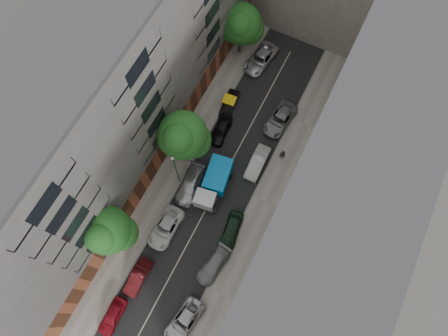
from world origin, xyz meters
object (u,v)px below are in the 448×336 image
Objects in this scene: car_right_3 at (257,163)px; tree_mid at (183,137)px; car_left_2 at (166,228)px; tree_far at (241,26)px; car_left_3 at (190,185)px; car_left_5 at (229,104)px; tarp_truck at (214,183)px; car_right_1 at (214,265)px; lamp_post at (175,168)px; car_right_2 at (232,229)px; tree_near at (108,232)px; car_right_0 at (184,321)px; car_left_1 at (138,277)px; car_left_0 at (112,316)px; car_left_4 at (221,130)px; car_right_4 at (280,119)px; pedestrian at (282,154)px; car_left_6 at (261,59)px.

tree_mid is (-7.30, -3.15, 5.74)m from car_right_3.
car_left_2 is 24.90m from tree_far.
car_left_5 is at bearing 87.14° from car_left_3.
car_right_1 is at bearing -72.09° from tarp_truck.
car_right_2 is at bearing -17.33° from lamp_post.
tree_near is at bearing -134.22° from car_left_2.
tree_mid reaches higher than car_left_5.
car_right_3 is (5.60, 5.80, -0.01)m from car_left_3.
tree_mid is 3.36m from lamp_post.
car_right_0 is (6.27, -7.35, -0.02)m from car_left_2.
car_left_1 is 6.80m from tree_near.
car_right_0 is at bearing 20.61° from car_left_0.
car_right_1 is 27.51m from tree_far.
car_left_4 is 1.00× the size of car_right_2.
tree_mid is 1.22× the size of tree_far.
car_right_3 reaches higher than car_left_5.
tarp_truck is at bearing -99.84° from car_right_4.
tree_mid is 12.09m from pedestrian.
car_left_5 is at bearing 92.33° from car_left_2.
car_left_6 is 5.32m from tree_far.
tarp_truck is at bearing -125.72° from car_right_3.
car_right_4 is at bearing 59.54° from lamp_post.
car_left_6 is at bearing 83.06° from tree_near.
car_right_3 is 0.58× the size of tree_far.
car_left_6 is 0.58× the size of tree_mid.
car_left_4 is 0.45× the size of tree_mid.
car_left_6 is (0.00, 11.14, 0.03)m from car_left_4.
car_right_0 is 1.10× the size of car_right_3.
tarp_truck reaches higher than car_left_5.
tree_mid is (-4.17, 1.44, 4.98)m from tarp_truck.
car_right_1 is 0.60× the size of tree_far.
car_left_4 is (-2.46, 6.40, -0.79)m from tarp_truck.
car_left_3 reaches higher than car_right_2.
tarp_truck is 1.52× the size of car_left_1.
pedestrian is at bearing -56.38° from car_right_4.
car_left_3 is (0.00, 11.20, 0.07)m from car_left_1.
car_left_4 is at bearing 121.57° from car_right_1.
car_right_2 is (6.40, -2.40, -0.02)m from car_left_3.
car_right_3 is 16.26m from tree_far.
car_left_6 is (0.00, 29.94, 0.08)m from car_left_1.
car_left_3 is 11.05m from pedestrian.
car_right_2 reaches higher than car_right_1.
car_left_6 reaches higher than car_right_1.
tarp_truck is at bearing 16.84° from lamp_post.
lamp_post reaches higher than car_left_1.
car_left_2 is 0.73× the size of lamp_post.
tree_far is (-3.00, 24.32, 4.44)m from car_left_2.
lamp_post is at bearing -113.91° from car_right_4.
lamp_post is (-1.40, -18.70, 3.63)m from car_left_6.
tarp_truck is 17.72m from car_left_6.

